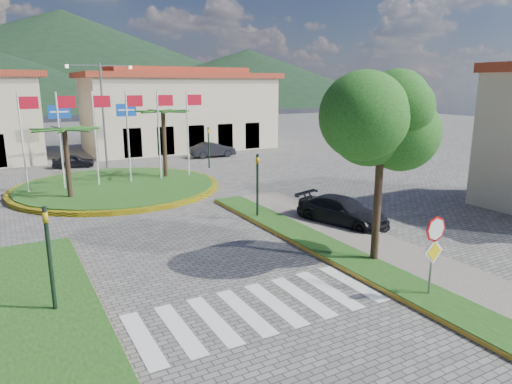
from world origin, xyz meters
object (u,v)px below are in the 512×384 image
deciduous_tree (382,121)px  car_dark_b (213,150)px  car_side_right (342,211)px  car_dark_a (73,161)px  roundabout_island (117,186)px  stop_sign (434,244)px

deciduous_tree → car_dark_b: 26.85m
car_side_right → car_dark_a: bearing=93.4°
roundabout_island → deciduous_tree: (5.50, -17.00, 5.00)m
car_dark_a → car_dark_b: bearing=-83.6°
car_dark_b → car_side_right: (-3.04, -21.75, -0.01)m
stop_sign → deciduous_tree: bearing=78.8°
deciduous_tree → car_dark_b: size_ratio=1.68×
roundabout_island → stop_sign: size_ratio=4.79×
roundabout_island → car_side_right: bearing=-59.6°
roundabout_island → car_dark_b: bearing=40.5°
deciduous_tree → car_dark_a: size_ratio=2.17×
car_dark_a → car_side_right: car_side_right is taller
roundabout_island → car_dark_a: (-1.29, 9.43, 0.36)m
roundabout_island → car_side_right: (7.50, -12.76, 0.48)m
roundabout_island → stop_sign: bearing=-76.3°
roundabout_island → stop_sign: roundabout_island is taller
stop_sign → car_dark_b: bearing=79.0°
deciduous_tree → car_side_right: (2.00, 4.24, -4.52)m
deciduous_tree → car_side_right: size_ratio=1.51×
car_dark_a → deciduous_tree: bearing=-157.0°
stop_sign → car_dark_a: bearing=101.9°
stop_sign → car_dark_b: (5.64, 29.03, -1.12)m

